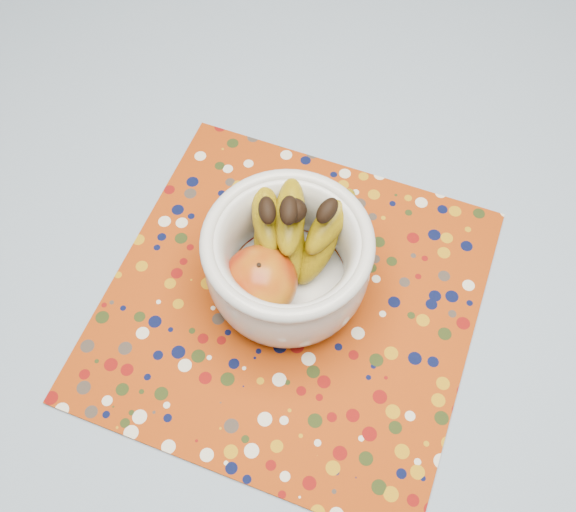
{
  "coord_description": "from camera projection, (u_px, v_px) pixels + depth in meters",
  "views": [
    {
      "loc": [
        -0.01,
        -0.44,
        1.5
      ],
      "look_at": [
        -0.05,
        -0.07,
        0.83
      ],
      "focal_mm": 42.0,
      "sensor_mm": 36.0,
      "label": 1
    }
  ],
  "objects": [
    {
      "name": "table",
      "position": [
        329.0,
        272.0,
        0.93
      ],
      "size": [
        1.2,
        1.2,
        0.75
      ],
      "color": "brown",
      "rests_on": "ground"
    },
    {
      "name": "tablecloth",
      "position": [
        333.0,
        242.0,
        0.86
      ],
      "size": [
        1.32,
        1.32,
        0.01
      ],
      "primitive_type": "cube",
      "color": "#6488A7",
      "rests_on": "table"
    },
    {
      "name": "placemat",
      "position": [
        291.0,
        302.0,
        0.81
      ],
      "size": [
        0.53,
        0.53,
        0.0
      ],
      "primitive_type": "cube",
      "rotation": [
        0.0,
        0.0,
        -0.25
      ],
      "color": "#913107",
      "rests_on": "tablecloth"
    },
    {
      "name": "fruit_bowl",
      "position": [
        289.0,
        255.0,
        0.77
      ],
      "size": [
        0.2,
        0.2,
        0.15
      ],
      "color": "silver",
      "rests_on": "placemat"
    }
  ]
}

